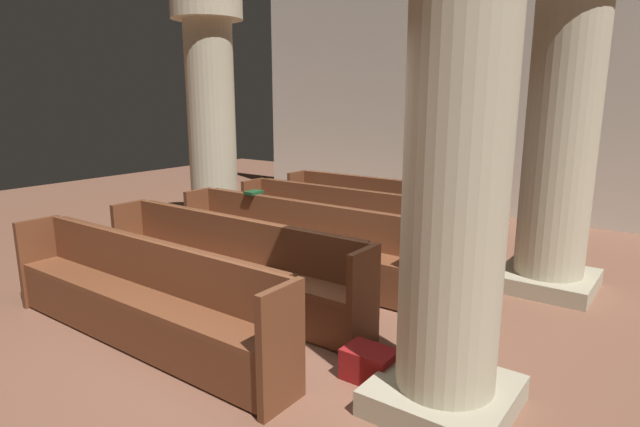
# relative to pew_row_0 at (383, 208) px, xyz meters

# --- Properties ---
(ground_plane) EXTENTS (19.20, 19.20, 0.00)m
(ground_plane) POSITION_rel_pew_row_0_xyz_m (0.63, -3.42, -0.47)
(ground_plane) COLOR brown
(back_wall) EXTENTS (10.00, 0.16, 4.50)m
(back_wall) POSITION_rel_pew_row_0_xyz_m (0.63, 2.66, 1.78)
(back_wall) COLOR silver
(back_wall) RESTS_ON ground
(pew_row_0) EXTENTS (3.25, 0.46, 0.88)m
(pew_row_0) POSITION_rel_pew_row_0_xyz_m (0.00, 0.00, 0.00)
(pew_row_0) COLOR brown
(pew_row_0) RESTS_ON ground
(pew_row_1) EXTENTS (3.25, 0.46, 0.88)m
(pew_row_1) POSITION_rel_pew_row_0_xyz_m (0.00, -1.04, 0.00)
(pew_row_1) COLOR brown
(pew_row_1) RESTS_ON ground
(pew_row_2) EXTENTS (3.25, 0.47, 0.88)m
(pew_row_2) POSITION_rel_pew_row_0_xyz_m (0.00, -2.08, 0.00)
(pew_row_2) COLOR brown
(pew_row_2) RESTS_ON ground
(pew_row_3) EXTENTS (3.25, 0.46, 0.88)m
(pew_row_3) POSITION_rel_pew_row_0_xyz_m (0.00, -3.12, 0.00)
(pew_row_3) COLOR brown
(pew_row_3) RESTS_ON ground
(pew_row_4) EXTENTS (3.25, 0.46, 0.88)m
(pew_row_4) POSITION_rel_pew_row_0_xyz_m (0.00, -4.16, 0.00)
(pew_row_4) COLOR brown
(pew_row_4) RESTS_ON ground
(pillar_aisle_side) EXTENTS (1.05, 1.05, 3.47)m
(pillar_aisle_side) POSITION_rel_pew_row_0_xyz_m (2.48, -0.70, 1.33)
(pillar_aisle_side) COLOR tan
(pillar_aisle_side) RESTS_ON ground
(pillar_far_side) EXTENTS (1.05, 1.05, 3.47)m
(pillar_far_side) POSITION_rel_pew_row_0_xyz_m (-2.43, -1.06, 1.33)
(pillar_far_side) COLOR tan
(pillar_far_side) RESTS_ON ground
(pillar_aisle_rear) EXTENTS (0.95, 0.95, 3.47)m
(pillar_aisle_rear) POSITION_rel_pew_row_0_xyz_m (2.48, -3.53, 1.33)
(pillar_aisle_rear) COLOR tan
(pillar_aisle_rear) RESTS_ON ground
(lectern) EXTENTS (0.48, 0.45, 1.08)m
(lectern) POSITION_rel_pew_row_0_xyz_m (0.79, 0.90, -0.02)
(lectern) COLOR #492215
(lectern) RESTS_ON ground
(hymn_book) EXTENTS (0.15, 0.22, 0.04)m
(hymn_book) POSITION_rel_pew_row_0_xyz_m (-0.79, -1.89, 0.42)
(hymn_book) COLOR #194723
(hymn_book) RESTS_ON pew_row_2
(kneeler_box_red) EXTENTS (0.38, 0.27, 0.24)m
(kneeler_box_red) POSITION_rel_pew_row_0_xyz_m (1.88, -3.51, -0.35)
(kneeler_box_red) COLOR maroon
(kneeler_box_red) RESTS_ON ground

